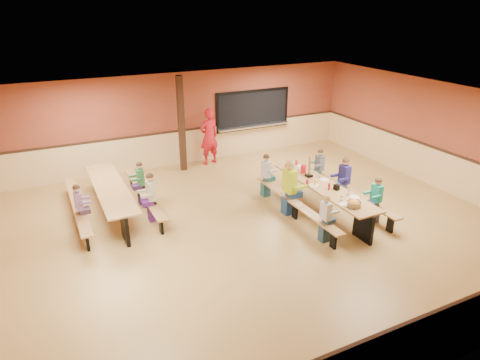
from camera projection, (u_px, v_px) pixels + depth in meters
name	position (u px, v px, depth m)	size (l,w,h in m)	color
ground	(252.00, 228.00, 10.28)	(12.00, 12.00, 0.00)	olive
room_envelope	(252.00, 202.00, 10.02)	(12.04, 10.04, 3.02)	brown
kitchen_pass_through	(253.00, 111.00, 14.87)	(2.78, 0.28, 1.38)	black
structural_post	(181.00, 124.00, 13.27)	(0.18, 0.18, 3.00)	black
cafeteria_table_main	(323.00, 193.00, 10.87)	(1.91, 3.70, 0.74)	#9D703E
cafeteria_table_second	(111.00, 194.00, 10.80)	(1.91, 3.70, 0.74)	#9D703E
seated_child_white_left	(325.00, 219.00, 9.52)	(0.33, 0.27, 1.12)	silver
seated_adult_yellow	(289.00, 188.00, 10.72)	(0.48, 0.39, 1.43)	#ABC71B
seated_child_grey_left	(266.00, 176.00, 11.76)	(0.37, 0.30, 1.20)	#ADADAD
seated_child_teal_right	(376.00, 200.00, 10.35)	(0.34, 0.28, 1.16)	teal
seated_child_navy_right	(344.00, 181.00, 11.34)	(0.39, 0.32, 1.26)	navy
seated_child_char_right	(319.00, 169.00, 12.28)	(0.35, 0.29, 1.17)	#555B61
seated_child_purple_sec	(80.00, 208.00, 9.94)	(0.35, 0.29, 1.17)	slate
seated_child_green_sec	(141.00, 183.00, 11.32)	(0.35, 0.28, 1.16)	#2B6539
seated_child_tan_sec	(152.00, 198.00, 10.41)	(0.38, 0.31, 1.24)	#ADA48D
standing_woman	(209.00, 137.00, 14.00)	(0.68, 0.45, 1.87)	red
punch_pitcher	(303.00, 169.00, 11.53)	(0.16, 0.16, 0.22)	red
chip_bowl	(354.00, 204.00, 9.65)	(0.32, 0.32, 0.15)	orange
napkin_dispenser	(337.00, 187.00, 10.52)	(0.10, 0.14, 0.13)	black
condiment_mustard	(315.00, 183.00, 10.74)	(0.06, 0.06, 0.17)	yellow
condiment_ketchup	(329.00, 186.00, 10.52)	(0.06, 0.06, 0.17)	#B2140F
table_paddle	(309.00, 172.00, 11.28)	(0.16, 0.16, 0.56)	black
place_settings	(324.00, 184.00, 10.76)	(0.65, 3.30, 0.11)	beige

